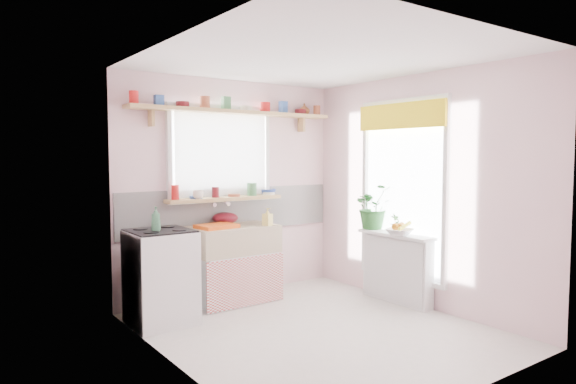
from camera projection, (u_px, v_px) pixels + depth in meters
room at (315, 179)px, 5.77m from camera, size 3.20×3.20×3.20m
sink_unit at (234, 263)px, 5.71m from camera, size 0.95×0.65×1.11m
cooker at (161, 277)px, 4.95m from camera, size 0.58×0.58×0.93m
radiator_ledge at (397, 267)px, 5.68m from camera, size 0.22×0.95×0.78m
windowsill at (225, 199)px, 5.81m from camera, size 1.40×0.22×0.04m
pine_shelf at (236, 112)px, 5.82m from camera, size 2.52×0.24×0.04m
shelf_crockery at (234, 106)px, 5.80m from camera, size 2.47×0.11×0.12m
sill_crockery at (221, 192)px, 5.78m from camera, size 1.35×0.11×0.12m
dish_tray at (217, 226)px, 5.51m from camera, size 0.44×0.35×0.04m
colander at (225, 218)px, 5.85m from camera, size 0.39×0.39×0.13m
jade_plant at (374, 206)px, 5.98m from camera, size 0.57×0.52×0.52m
fruit_bowl at (400, 232)px, 5.51m from camera, size 0.35×0.35×0.07m
herb_pot at (395, 223)px, 5.71m from camera, size 0.12×0.08×0.21m
soap_bottle_sink at (267, 217)px, 5.71m from camera, size 0.11×0.11×0.20m
sill_cup at (198, 195)px, 5.55m from camera, size 0.15×0.15×0.09m
sill_bowl at (267, 192)px, 6.22m from camera, size 0.27×0.27×0.06m
shelf_vase at (304, 109)px, 6.47m from camera, size 0.17×0.17×0.15m
cooker_bottle at (156, 219)px, 4.81m from camera, size 0.09×0.09×0.24m
fruit at (400, 226)px, 5.51m from camera, size 0.20×0.14×0.10m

